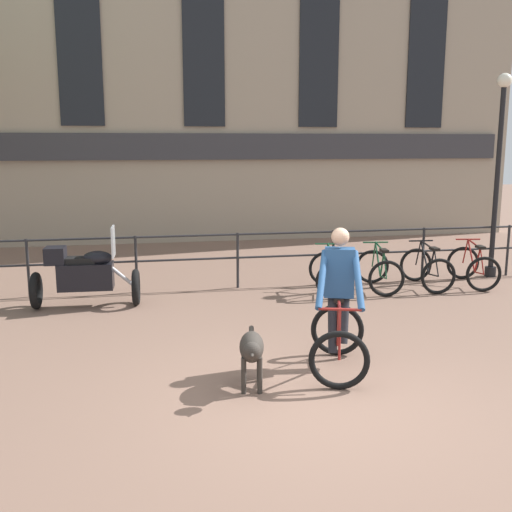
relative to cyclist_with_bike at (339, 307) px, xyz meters
The scene contains 11 objects.
ground_plane 1.33m from the cyclist_with_bike, 120.20° to the right, with size 60.00×60.00×0.00m, color #7A5B4C.
canal_railing 4.29m from the cyclist_with_bike, 97.33° to the left, with size 15.05×0.05×1.05m.
building_facade 11.24m from the cyclist_with_bike, 93.12° to the left, with size 18.00×0.72×11.60m.
cyclist_with_bike is the anchor object (origin of this frame).
dog 1.28m from the cyclist_with_bike, 158.09° to the right, with size 0.36×0.93×0.66m.
parked_motorcycle 4.70m from the cyclist_with_bike, 133.85° to the left, with size 1.76×0.69×1.35m.
parked_bicycle_near_lamp 3.78m from the cyclist_with_bike, 73.67° to the left, with size 0.83×1.20×0.86m.
parked_bicycle_mid_left 4.15m from the cyclist_with_bike, 60.83° to the left, with size 0.81×1.19×0.86m.
parked_bicycle_mid_right 4.68m from the cyclist_with_bike, 50.52° to the left, with size 0.73×1.15×0.86m.
parked_bicycle_far_end 5.34m from the cyclist_with_bike, 42.57° to the left, with size 0.83×1.20×0.86m.
street_lamp 6.51m from the cyclist_with_bike, 42.02° to the left, with size 0.28×0.28×4.03m.
Camera 1 is at (-1.75, -5.70, 2.71)m, focal length 42.00 mm.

